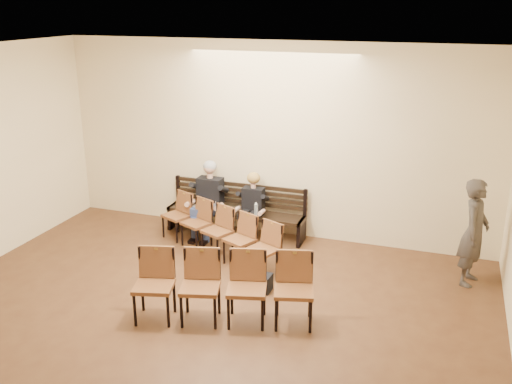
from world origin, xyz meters
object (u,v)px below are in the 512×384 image
(seated_man, at_px, (208,199))
(chair_row_back, at_px, (223,289))
(bench, at_px, (236,223))
(passerby, at_px, (475,225))
(water_bottle, at_px, (256,215))
(chair_row_front, at_px, (217,231))
(seated_woman, at_px, (252,211))
(bag, at_px, (259,282))
(laptop, at_px, (204,207))

(seated_man, xyz_separation_m, chair_row_back, (1.43, -2.76, -0.19))
(bench, xyz_separation_m, passerby, (4.08, -0.60, 0.73))
(bench, xyz_separation_m, water_bottle, (0.52, -0.33, 0.34))
(bench, bearing_deg, chair_row_front, -88.27)
(chair_row_front, xyz_separation_m, chair_row_back, (0.92, -1.95, 0.07))
(water_bottle, height_order, passerby, passerby)
(water_bottle, relative_size, passerby, 0.12)
(seated_woman, bearing_deg, bench, 161.45)
(seated_woman, height_order, bag, seated_woman)
(bag, height_order, chair_row_front, chair_row_front)
(seated_woman, relative_size, water_bottle, 4.89)
(water_bottle, bearing_deg, chair_row_front, -129.39)
(bag, bearing_deg, chair_row_front, 138.36)
(water_bottle, distance_m, bag, 1.73)
(bench, bearing_deg, seated_woman, -18.55)
(seated_woman, bearing_deg, passerby, -7.35)
(passerby, bearing_deg, seated_man, 96.98)
(seated_man, xyz_separation_m, laptop, (-0.01, -0.16, -0.11))
(seated_woman, distance_m, bag, 1.98)
(laptop, relative_size, chair_row_front, 0.14)
(bench, distance_m, chair_row_front, 0.95)
(seated_woman, distance_m, chair_row_front, 0.88)
(seated_man, height_order, water_bottle, seated_man)
(bench, xyz_separation_m, chair_row_front, (0.03, -0.93, 0.20))
(water_bottle, xyz_separation_m, chair_row_front, (-0.49, -0.60, -0.14))
(chair_row_front, bearing_deg, seated_man, 146.36)
(laptop, relative_size, bag, 0.99)
(chair_row_front, height_order, chair_row_back, chair_row_back)
(bag, relative_size, chair_row_back, 0.15)
(bag, height_order, chair_row_back, chair_row_back)
(laptop, bearing_deg, bench, 21.88)
(water_bottle, bearing_deg, passerby, -4.28)
(laptop, bearing_deg, water_bottle, -10.69)
(bench, height_order, seated_man, seated_man)
(water_bottle, distance_m, chair_row_front, 0.79)
(bench, height_order, passerby, passerby)
(laptop, bearing_deg, chair_row_front, -58.84)
(water_bottle, distance_m, chair_row_back, 2.59)
(bench, relative_size, laptop, 7.36)
(seated_woman, bearing_deg, chair_row_front, -112.12)
(passerby, bearing_deg, bench, 94.61)
(laptop, bearing_deg, seated_woman, 3.00)
(laptop, height_order, bag, laptop)
(seated_woman, relative_size, laptop, 3.12)
(seated_man, bearing_deg, laptop, -93.63)
(bench, xyz_separation_m, chair_row_back, (0.95, -2.88, 0.27))
(passerby, bearing_deg, chair_row_back, 139.10)
(bag, xyz_separation_m, chair_row_front, (-1.09, 0.97, 0.29))
(bag, bearing_deg, water_bottle, 110.99)
(laptop, xyz_separation_m, bag, (1.61, -1.62, -0.45))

